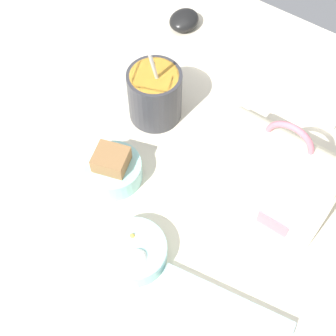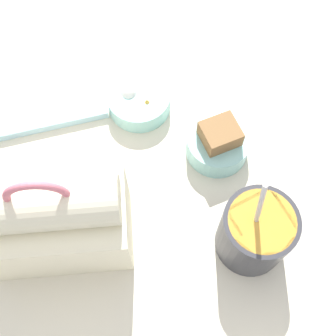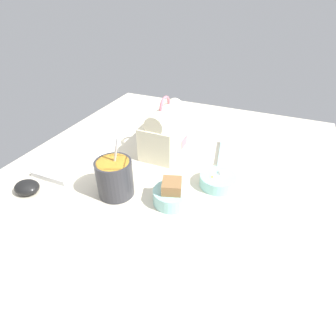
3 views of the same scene
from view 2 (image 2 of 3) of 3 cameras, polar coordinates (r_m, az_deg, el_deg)
The scene contains 6 objects.
desk_surface at distance 72.41cm, azimuth -0.15°, elevation -2.75°, with size 140.00×110.00×2.00cm.
lunch_bag at distance 62.87cm, azimuth -14.98°, elevation -6.85°, with size 20.80×12.64×21.51cm.
soup_cup at distance 63.87cm, azimuth 11.70°, elevation -8.52°, with size 10.72×10.72×18.99cm.
bento_bowl_sandwich at distance 72.39cm, azimuth 6.80°, elevation 3.38°, with size 10.79×10.79×7.56cm.
bento_bowl_snacks at distance 77.54cm, azimuth -3.92°, elevation 9.06°, with size 11.33×11.33×4.92cm.
chopstick_case at distance 79.31cm, azimuth -16.15°, elevation 5.84°, with size 22.46×6.13×1.60cm.
Camera 2 is at (2.23, 27.63, 67.90)cm, focal length 45.00 mm.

